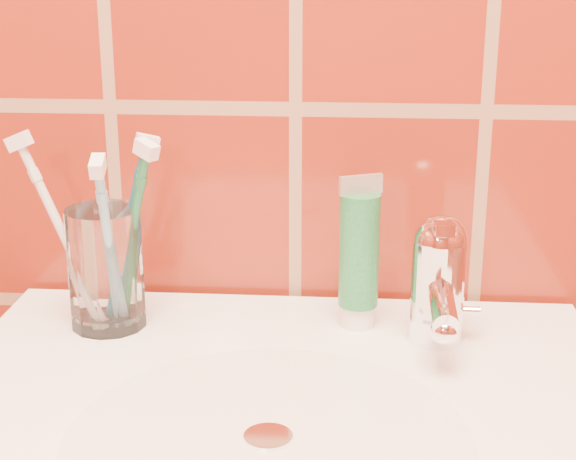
{
  "coord_description": "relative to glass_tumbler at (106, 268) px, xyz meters",
  "views": [
    {
      "loc": [
        0.06,
        0.35,
        1.19
      ],
      "look_at": [
        0.0,
        1.08,
        0.96
      ],
      "focal_mm": 55.0,
      "sensor_mm": 36.0,
      "label": 1
    }
  ],
  "objects": [
    {
      "name": "glass_tumbler",
      "position": [
        0.0,
        0.0,
        0.0
      ],
      "size": [
        0.09,
        0.09,
        0.11
      ],
      "primitive_type": "cylinder",
      "rotation": [
        0.0,
        0.0,
        -0.39
      ],
      "color": "white",
      "rests_on": "pedestal_sink"
    },
    {
      "name": "toothpaste_tube",
      "position": [
        0.23,
        0.02,
        0.01
      ],
      "size": [
        0.04,
        0.04,
        0.15
      ],
      "rotation": [
        0.0,
        0.0,
        0.41
      ],
      "color": "white",
      "rests_on": "pedestal_sink"
    },
    {
      "name": "faucet",
      "position": [
        0.31,
        -0.02,
        0.01
      ],
      "size": [
        0.05,
        0.11,
        0.12
      ],
      "color": "white",
      "rests_on": "pedestal_sink"
    },
    {
      "name": "toothbrush_0",
      "position": [
        -0.04,
        -0.0,
        0.03
      ],
      "size": [
        0.12,
        0.11,
        0.19
      ],
      "primitive_type": null,
      "rotation": [
        0.4,
        0.0,
        -1.72
      ],
      "color": "silver",
      "rests_on": "glass_tumbler"
    },
    {
      "name": "toothbrush_1",
      "position": [
        0.03,
        -0.01,
        0.03
      ],
      "size": [
        0.13,
        0.11,
        0.2
      ],
      "primitive_type": null,
      "rotation": [
        0.3,
        0.0,
        0.99
      ],
      "color": "#1C6C3E",
      "rests_on": "glass_tumbler"
    },
    {
      "name": "toothbrush_2",
      "position": [
        0.01,
        -0.03,
        0.03
      ],
      "size": [
        0.04,
        0.14,
        0.2
      ],
      "primitive_type": null,
      "rotation": [
        0.33,
        0.0,
        0.1
      ],
      "color": "#79B6D8",
      "rests_on": "glass_tumbler"
    },
    {
      "name": "toothbrush_3",
      "position": [
        0.02,
        0.02,
        0.03
      ],
      "size": [
        0.11,
        0.09,
        0.19
      ],
      "primitive_type": null,
      "rotation": [
        0.27,
        0.0,
        1.93
      ],
      "color": "#0D5275",
      "rests_on": "glass_tumbler"
    }
  ]
}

